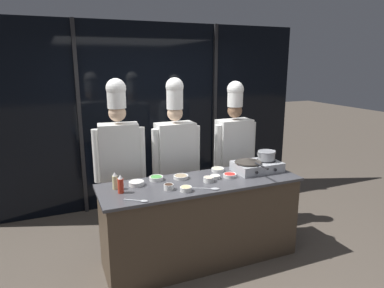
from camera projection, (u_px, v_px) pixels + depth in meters
ground_plane at (201, 258)px, 3.83m from camera, size 24.00×24.00×0.00m
window_wall_back at (152, 116)px, 5.15m from camera, size 4.89×0.09×2.70m
demo_counter at (201, 221)px, 3.73m from camera, size 2.15×0.69×0.91m
portable_stove at (257, 166)px, 3.94m from camera, size 0.53×0.37×0.12m
frying_pan at (248, 161)px, 3.87m from camera, size 0.31×0.54×0.05m
stock_pot at (266, 155)px, 3.96m from camera, size 0.23×0.20×0.11m
squeeze_bottle_chili at (121, 184)px, 3.28m from camera, size 0.06×0.06×0.18m
squeeze_bottle_oil at (115, 181)px, 3.38m from camera, size 0.05×0.05×0.18m
prep_bowl_soy_glaze at (169, 187)px, 3.37m from camera, size 0.10×0.10×0.06m
prep_bowl_scallions at (156, 178)px, 3.65m from camera, size 0.15×0.15×0.04m
prep_bowl_mushrooms at (181, 177)px, 3.70m from camera, size 0.16×0.16×0.04m
prep_bowl_ginger at (186, 189)px, 3.33m from camera, size 0.12×0.12×0.05m
prep_bowl_chicken at (209, 179)px, 3.60m from camera, size 0.11×0.11×0.05m
prep_bowl_noodles at (218, 169)px, 3.95m from camera, size 0.15×0.15×0.04m
prep_bowl_bell_pepper at (230, 175)px, 3.74m from camera, size 0.15×0.15×0.04m
prep_bowl_garlic at (215, 177)px, 3.70m from camera, size 0.11×0.11×0.04m
prep_bowl_rice at (136, 183)px, 3.49m from camera, size 0.16×0.16×0.04m
serving_spoon_slotted at (141, 201)px, 3.09m from camera, size 0.21×0.16×0.02m
serving_spoon_solid at (212, 189)px, 3.39m from camera, size 0.26×0.16×0.02m
chef_head at (119, 152)px, 3.88m from camera, size 0.58×0.29×1.97m
chef_sous at (175, 149)px, 4.20m from camera, size 0.62×0.25×1.97m
chef_line at (234, 144)px, 4.47m from camera, size 0.60×0.25×1.91m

